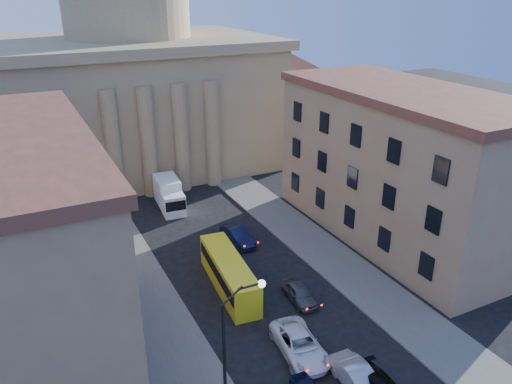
# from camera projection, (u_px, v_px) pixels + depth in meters

# --- Properties ---
(sidewalk_left) EXTENTS (5.00, 60.00, 0.15)m
(sidewalk_left) POSITION_uv_depth(u_px,v_px,m) (160.00, 326.00, 36.89)
(sidewalk_left) COLOR #55534D
(sidewalk_left) RESTS_ON ground
(sidewalk_right) EXTENTS (5.00, 60.00, 0.15)m
(sidewalk_right) POSITION_uv_depth(u_px,v_px,m) (347.00, 271.00, 43.94)
(sidewalk_right) COLOR #55534D
(sidewalk_right) RESTS_ON ground
(church) EXTENTS (68.02, 28.76, 36.60)m
(church) POSITION_uv_depth(u_px,v_px,m) (134.00, 77.00, 66.72)
(church) COLOR #8D7757
(church) RESTS_ON ground
(building_left) EXTENTS (11.60, 26.60, 14.70)m
(building_left) POSITION_uv_depth(u_px,v_px,m) (13.00, 239.00, 33.82)
(building_left) COLOR #9B805B
(building_left) RESTS_ON ground
(building_right) EXTENTS (11.60, 26.60, 14.70)m
(building_right) POSITION_uv_depth(u_px,v_px,m) (400.00, 164.00, 47.92)
(building_right) COLOR #9B805B
(building_right) RESTS_ON ground
(street_lamp) EXTENTS (2.62, 0.44, 8.83)m
(street_lamp) POSITION_uv_depth(u_px,v_px,m) (233.00, 343.00, 27.28)
(street_lamp) COLOR black
(street_lamp) RESTS_ON ground
(car_right_near) EXTENTS (1.75, 4.77, 1.56)m
(car_right_near) POSITION_uv_depth(u_px,v_px,m) (358.00, 379.00, 30.96)
(car_right_near) COLOR #A1A4A8
(car_right_near) RESTS_ON ground
(car_left_mid) EXTENTS (3.26, 5.92, 1.57)m
(car_left_mid) POSITION_uv_depth(u_px,v_px,m) (300.00, 345.00, 33.91)
(car_left_mid) COLOR white
(car_left_mid) RESTS_ON ground
(car_right_far) EXTENTS (1.89, 4.18, 1.39)m
(car_right_far) POSITION_uv_depth(u_px,v_px,m) (299.00, 293.00, 39.67)
(car_right_far) COLOR #48474C
(car_right_far) RESTS_ON ground
(car_right_distant) EXTENTS (1.92, 4.84, 1.57)m
(car_right_distant) POSITION_uv_depth(u_px,v_px,m) (238.00, 235.00, 48.57)
(car_right_distant) COLOR black
(car_right_distant) RESTS_ON ground
(city_bus) EXTENTS (3.20, 9.90, 2.74)m
(city_bus) POSITION_uv_depth(u_px,v_px,m) (229.00, 273.00, 41.01)
(city_bus) COLOR yellow
(city_bus) RESTS_ON ground
(box_truck) EXTENTS (2.83, 6.19, 3.31)m
(box_truck) POSITION_uv_depth(u_px,v_px,m) (169.00, 195.00, 55.83)
(box_truck) COLOR white
(box_truck) RESTS_ON ground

